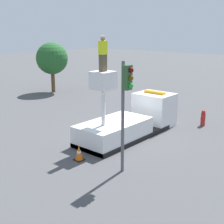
# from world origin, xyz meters

# --- Properties ---
(ground_plane) EXTENTS (120.00, 120.00, 0.00)m
(ground_plane) POSITION_xyz_m (0.00, 0.00, 0.00)
(ground_plane) COLOR #4C4C4F
(bucket_truck) EXTENTS (7.10, 2.36, 3.98)m
(bucket_truck) POSITION_xyz_m (0.62, 0.00, 0.81)
(bucket_truck) COLOR black
(bucket_truck) RESTS_ON ground
(worker) EXTENTS (0.40, 0.26, 1.75)m
(worker) POSITION_xyz_m (-1.76, 0.00, 4.86)
(worker) COLOR brown
(worker) RESTS_ON bucket_truck
(traffic_light_pole) EXTENTS (0.34, 0.57, 4.81)m
(traffic_light_pole) POSITION_xyz_m (-3.47, -2.80, 3.41)
(traffic_light_pole) COLOR #515156
(traffic_light_pole) RESTS_ON ground
(fire_hydrant) EXTENTS (0.53, 0.29, 1.03)m
(fire_hydrant) POSITION_xyz_m (5.06, -2.44, 0.50)
(fire_hydrant) COLOR #B2231E
(fire_hydrant) RESTS_ON ground
(traffic_cone_rear) EXTENTS (0.46, 0.46, 0.73)m
(traffic_cone_rear) POSITION_xyz_m (-3.89, -0.36, 0.35)
(traffic_cone_rear) COLOR black
(traffic_cone_rear) RESTS_ON ground
(tree_left_bg) EXTENTS (3.03, 3.03, 4.80)m
(tree_left_bg) POSITION_xyz_m (5.81, 13.49, 3.26)
(tree_left_bg) COLOR brown
(tree_left_bg) RESTS_ON ground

